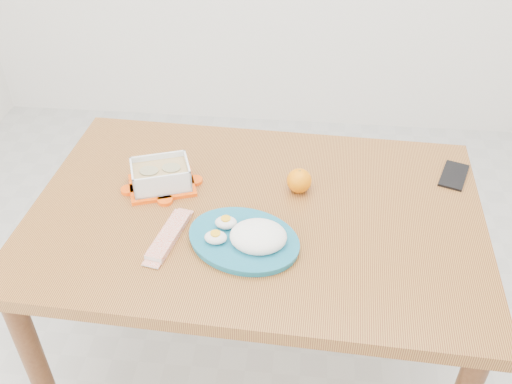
# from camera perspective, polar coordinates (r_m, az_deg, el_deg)

# --- Properties ---
(ground) EXTENTS (3.50, 3.50, 0.00)m
(ground) POSITION_cam_1_polar(r_m,az_deg,el_deg) (2.12, 1.63, -17.67)
(ground) COLOR #B7B7B2
(ground) RESTS_ON ground
(dining_table) EXTENTS (1.27, 0.88, 0.75)m
(dining_table) POSITION_cam_1_polar(r_m,az_deg,el_deg) (1.63, 0.00, -4.30)
(dining_table) COLOR #A06D2D
(dining_table) RESTS_ON ground
(food_container) EXTENTS (0.22, 0.19, 0.08)m
(food_container) POSITION_cam_1_polar(r_m,az_deg,el_deg) (1.65, -9.48, 1.58)
(food_container) COLOR #FF4E07
(food_container) RESTS_ON dining_table
(orange_fruit) EXTENTS (0.07, 0.07, 0.07)m
(orange_fruit) POSITION_cam_1_polar(r_m,az_deg,el_deg) (1.62, 4.34, 1.14)
(orange_fruit) COLOR orange
(orange_fruit) RESTS_ON dining_table
(rice_plate) EXTENTS (0.38, 0.38, 0.08)m
(rice_plate) POSITION_cam_1_polar(r_m,az_deg,el_deg) (1.45, -0.78, -4.49)
(rice_plate) COLOR #16637D
(rice_plate) RESTS_ON dining_table
(candy_bar) EXTENTS (0.08, 0.19, 0.02)m
(candy_bar) POSITION_cam_1_polar(r_m,az_deg,el_deg) (1.49, -8.71, -4.32)
(candy_bar) COLOR red
(candy_bar) RESTS_ON dining_table
(smartphone) EXTENTS (0.11, 0.15, 0.01)m
(smartphone) POSITION_cam_1_polar(r_m,az_deg,el_deg) (1.79, 19.18, 1.58)
(smartphone) COLOR black
(smartphone) RESTS_ON dining_table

